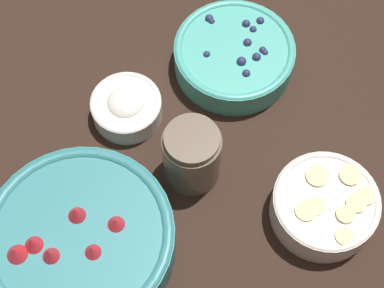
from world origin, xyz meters
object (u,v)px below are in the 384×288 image
object	(u,v)px
bowl_blueberries	(234,55)
jar_chocolate	(191,155)
bowl_bananas	(325,205)
bowl_strawberries	(80,239)
bowl_cream	(126,106)

from	to	relation	value
bowl_blueberries	jar_chocolate	world-z (taller)	jar_chocolate
bowl_bananas	jar_chocolate	xyz separation A→B (m)	(-0.14, 0.14, 0.02)
bowl_strawberries	bowl_bananas	distance (m)	0.34
bowl_strawberries	bowl_blueberries	world-z (taller)	bowl_strawberries
bowl_blueberries	bowl_cream	distance (m)	0.19
bowl_blueberries	jar_chocolate	distance (m)	0.20
bowl_blueberries	bowl_bananas	world-z (taller)	same
bowl_bananas	jar_chocolate	bearing A→B (deg)	133.74
bowl_blueberries	bowl_cream	xyz separation A→B (m)	(-0.19, -0.01, -0.00)
bowl_strawberries	bowl_bananas	xyz separation A→B (m)	(0.32, -0.10, -0.01)
bowl_bananas	jar_chocolate	distance (m)	0.20
bowl_blueberries	bowl_cream	size ratio (longest dim) A/B	1.77
bowl_cream	jar_chocolate	size ratio (longest dim) A/B	0.99
bowl_strawberries	bowl_cream	distance (m)	0.22
bowl_cream	jar_chocolate	world-z (taller)	jar_chocolate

